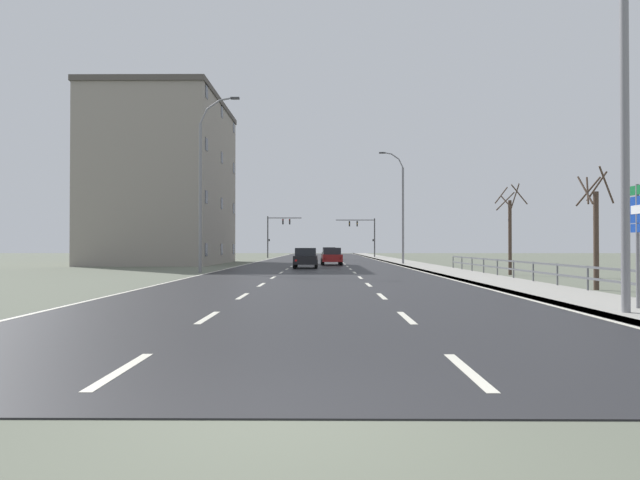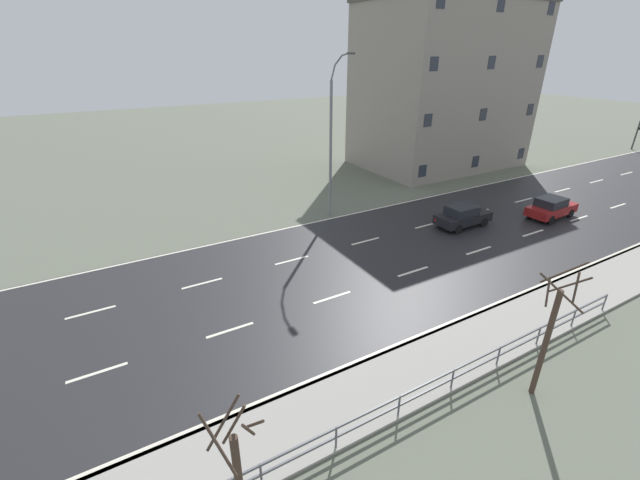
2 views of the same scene
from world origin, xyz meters
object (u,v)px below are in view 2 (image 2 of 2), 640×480
at_px(car_mid_centre, 463,216).
at_px(brick_building, 443,86).
at_px(street_lamp_left_bank, 332,142).
at_px(car_far_left, 551,207).

height_order(car_mid_centre, brick_building, brick_building).
relative_size(street_lamp_left_bank, brick_building, 0.69).
relative_size(street_lamp_left_bank, car_far_left, 2.73).
bearing_deg(car_mid_centre, street_lamp_left_bank, -132.63).
height_order(street_lamp_left_bank, car_far_left, street_lamp_left_bank).
height_order(car_far_left, brick_building, brick_building).
bearing_deg(car_mid_centre, brick_building, 142.07).
bearing_deg(car_far_left, brick_building, 164.08).
distance_m(street_lamp_left_bank, brick_building, 19.73).
bearing_deg(street_lamp_left_bank, car_far_left, 58.79).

